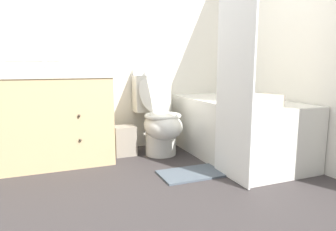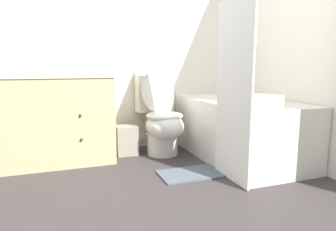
{
  "view_description": "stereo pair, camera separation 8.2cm",
  "coord_description": "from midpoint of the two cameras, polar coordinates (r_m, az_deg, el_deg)",
  "views": [
    {
      "loc": [
        -0.77,
        -1.52,
        0.91
      ],
      "look_at": [
        0.15,
        0.76,
        0.5
      ],
      "focal_mm": 32.0,
      "sensor_mm": 36.0,
      "label": 1
    },
    {
      "loc": [
        -0.69,
        -1.55,
        0.91
      ],
      "look_at": [
        0.15,
        0.76,
        0.5
      ],
      "focal_mm": 32.0,
      "sensor_mm": 36.0,
      "label": 2
    }
  ],
  "objects": [
    {
      "name": "ground_plane",
      "position": [
        1.92,
        5.19,
        -18.77
      ],
      "size": [
        14.0,
        14.0,
        0.0
      ],
      "primitive_type": "plane",
      "color": "#383333"
    },
    {
      "name": "wall_back",
      "position": [
        3.35,
        -7.66,
        15.21
      ],
      "size": [
        8.0,
        0.06,
        2.5
      ],
      "color": "white",
      "rests_on": "ground_plane"
    },
    {
      "name": "wall_right",
      "position": [
        3.2,
        22.32,
        14.86
      ],
      "size": [
        0.05,
        2.7,
        2.5
      ],
      "color": "white",
      "rests_on": "ground_plane"
    },
    {
      "name": "vanity_cabinet",
      "position": [
        2.99,
        -20.77,
        -0.49
      ],
      "size": [
        1.14,
        0.59,
        0.83
      ],
      "color": "tan",
      "rests_on": "ground_plane"
    },
    {
      "name": "sink_faucet",
      "position": [
        3.15,
        -21.21,
        8.07
      ],
      "size": [
        0.14,
        0.12,
        0.12
      ],
      "color": "silver",
      "rests_on": "vanity_cabinet"
    },
    {
      "name": "toilet",
      "position": [
        3.1,
        -0.57,
        -0.7
      ],
      "size": [
        0.39,
        0.69,
        0.89
      ],
      "color": "silver",
      "rests_on": "ground_plane"
    },
    {
      "name": "bathtub",
      "position": [
        3.08,
        13.93,
        -2.4
      ],
      "size": [
        0.77,
        1.47,
        0.58
      ],
      "color": "silver",
      "rests_on": "ground_plane"
    },
    {
      "name": "shower_curtain",
      "position": [
        2.36,
        13.59,
        10.41
      ],
      "size": [
        0.01,
        0.49,
        1.91
      ],
      "color": "white",
      "rests_on": "ground_plane"
    },
    {
      "name": "wastebasket",
      "position": [
        3.12,
        -7.15,
        -4.7
      ],
      "size": [
        0.22,
        0.18,
        0.3
      ],
      "color": "gray",
      "rests_on": "ground_plane"
    },
    {
      "name": "tissue_box",
      "position": [
        2.97,
        -18.13,
        8.31
      ],
      "size": [
        0.14,
        0.13,
        0.1
      ],
      "color": "white",
      "rests_on": "vanity_cabinet"
    },
    {
      "name": "soap_dispenser",
      "position": [
        3.01,
        -12.14,
        9.29
      ],
      "size": [
        0.06,
        0.06,
        0.18
      ],
      "color": "silver",
      "rests_on": "vanity_cabinet"
    },
    {
      "name": "bath_towel_folded",
      "position": [
        2.55,
        17.85,
        2.67
      ],
      "size": [
        0.32,
        0.24,
        0.1
      ],
      "color": "beige",
      "rests_on": "bathtub"
    },
    {
      "name": "bath_mat",
      "position": [
        2.59,
        5.58,
        -10.97
      ],
      "size": [
        0.56,
        0.33,
        0.02
      ],
      "color": "#4C5660",
      "rests_on": "ground_plane"
    }
  ]
}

